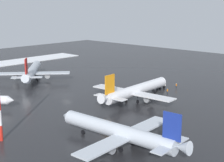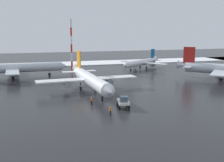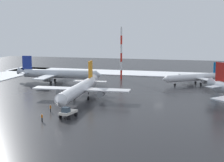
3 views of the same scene
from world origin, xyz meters
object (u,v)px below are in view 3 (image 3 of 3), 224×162
Objects in this scene: ground_crew_by_nose_gear at (42,117)px; antenna_mast at (121,53)px; airplane_foreground_jet at (79,89)px; ground_crew_mid_apron at (50,108)px; airplane_parked_starboard at (58,74)px; airplane_far_rear at (195,77)px; pushback_tug at (68,112)px.

ground_crew_by_nose_gear is 64.67m from antenna_mast.
airplane_foreground_jet is at bearing 88.26° from antenna_mast.
airplane_parked_starboard is at bearing 72.49° from ground_crew_mid_apron.
airplane_far_rear is at bearing 167.75° from antenna_mast.
airplane_parked_starboard is at bearing 36.17° from antenna_mast.
ground_crew_by_nose_gear is at bearing 25.99° from airplane_far_rear.
airplane_foreground_jet is at bearing 40.88° from ground_crew_mid_apron.
airplane_far_rear is 59.40m from pushback_tug.
airplane_foreground_jet reaches higher than pushback_tug.
airplane_parked_starboard is at bearing -143.25° from pushback_tug.
airplane_far_rear is 12.49× the size of ground_crew_by_nose_gear.
antenna_mast reaches higher than airplane_foreground_jet.
airplane_far_rear is (-29.14, -36.72, -0.74)m from airplane_foreground_jet.
ground_crew_by_nose_gear is (-1.92, 8.20, 0.00)m from ground_crew_mid_apron.
airplane_foreground_jet is 1.64× the size of antenna_mast.
airplane_foreground_jet reaches higher than ground_crew_mid_apron.
ground_crew_mid_apron is at bearing -13.68° from airplane_foreground_jet.
ground_crew_mid_apron is 56.66m from antenna_mast.
ground_crew_by_nose_gear is at bearing -4.75° from airplane_foreground_jet.
airplane_foreground_jet is 21.37m from ground_crew_by_nose_gear.
pushback_tug reaches higher than ground_crew_by_nose_gear.
airplane_foreground_jet reaches higher than airplane_far_rear.
ground_crew_by_nose_gear is 0.09× the size of antenna_mast.
airplane_parked_starboard is 50.31m from pushback_tug.
pushback_tug is at bearing 173.02° from ground_crew_by_nose_gear.
airplane_far_rear is 65.07m from ground_crew_by_nose_gear.
airplane_foreground_jet is 46.89m from airplane_far_rear.
pushback_tug is at bearing 92.23° from antenna_mast.
ground_crew_by_nose_gear is at bearing -72.97° from airplane_parked_starboard.
airplane_far_rear is at bearing 137.79° from airplane_foreground_jet.
ground_crew_by_nose_gear is at bearing 88.51° from antenna_mast.
airplane_parked_starboard is 1.60× the size of antenna_mast.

